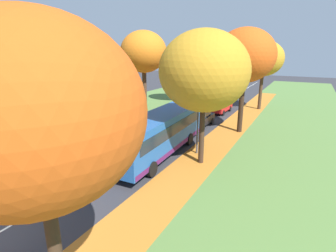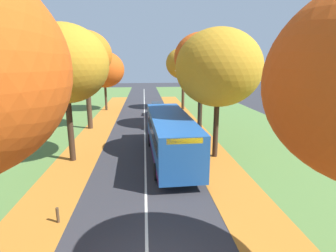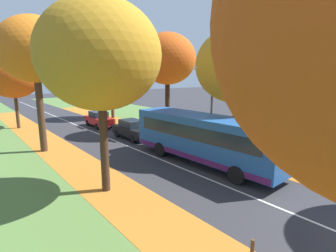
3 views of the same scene
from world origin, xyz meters
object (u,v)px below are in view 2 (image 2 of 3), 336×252
Objects in this scene: tree_left_far at (104,70)px; streetlamp_right at (195,101)px; tree_left_near at (65,64)px; bus at (170,134)px; tree_left_mid at (85,55)px; car_red_following at (157,109)px; tree_right_mid at (201,58)px; car_black_lead at (161,121)px; tree_right_near at (218,68)px; tree_right_far at (183,64)px; bollard_third at (58,215)px.

streetlamp_right is (8.90, -17.99, -1.75)m from tree_left_far.
tree_left_near reaches higher than bus.
tree_left_mid is 12.75m from bus.
car_red_following is at bearing 66.47° from tree_left_near.
car_black_lead is (-3.90, 0.03, -6.02)m from tree_right_mid.
tree_right_near is at bearing -77.75° from car_red_following.
tree_left_near is at bearing -88.83° from tree_left_far.
tree_left_mid is (-0.56, 8.87, 0.78)m from tree_left_near.
tree_right_far reaches higher than car_red_following.
tree_left_far reaches higher than streetlamp_right.
tree_right_mid is at bearing 85.52° from tree_right_near.
tree_right_far is (0.56, 19.18, 0.22)m from tree_right_near.
tree_right_mid reaches higher than car_red_following.
tree_left_near is 2.06× the size of car_red_following.
tree_right_far is at bearing 71.08° from bollard_third.
bus is at bearing -177.48° from tree_right_near.
tree_left_far is 1.87× the size of car_black_lead.
tree_right_mid is 7.68m from streetlamp_right.
bollard_third is at bearing -130.55° from streetlamp_right.
tree_left_far is 9.41m from car_red_following.
tree_right_mid is 2.16× the size of car_red_following.
streetlamp_right is at bearing -63.68° from tree_left_far.
tree_right_mid is (0.64, 8.19, 0.78)m from tree_right_near.
tree_left_far is at bearing 109.54° from bus.
bus is (-3.14, -0.14, -4.35)m from tree_right_near.
tree_right_mid is at bearing -60.02° from car_red_following.
car_red_following is (7.00, 5.93, -6.26)m from tree_left_mid.
bollard_third is (-9.00, -26.27, -5.94)m from tree_right_far.
tree_right_mid reaches higher than streetlamp_right.
tree_left_mid is 12.28m from streetlamp_right.
tree_left_near is 13.13× the size of bollard_third.
streetlamp_right is at bearing 38.10° from bus.
tree_left_near is 1.46× the size of streetlamp_right.
tree_left_near reaches higher than tree_right_far.
tree_left_mid reaches higher than tree_right_far.
car_black_lead is at bearing -6.23° from tree_left_mid.
tree_right_mid is at bearing -46.26° from tree_left_far.
tree_left_mid reaches higher than bollard_third.
bollard_third is 22.62m from car_red_following.
car_black_lead is (6.42, 8.10, -5.48)m from tree_left_near.
bollard_third is (-8.44, -7.09, -5.72)m from tree_right_near.
tree_left_far is 10.67m from tree_right_far.
bus reaches higher than bollard_third.
tree_left_far is at bearing 178.85° from tree_right_far.
tree_right_far is 0.81× the size of bus.
tree_left_near is 0.95× the size of tree_right_mid.
car_red_following is (-3.24, 14.92, -5.24)m from tree_right_near.
tree_left_far reaches higher than bus.
tree_left_near is 11.70m from car_black_lead.
streetlamp_right is (7.26, 8.49, 3.40)m from bollard_third.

